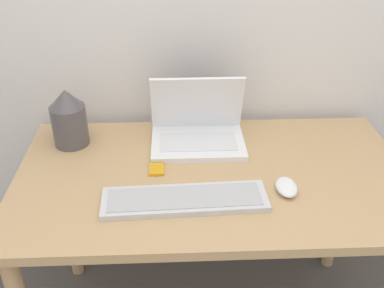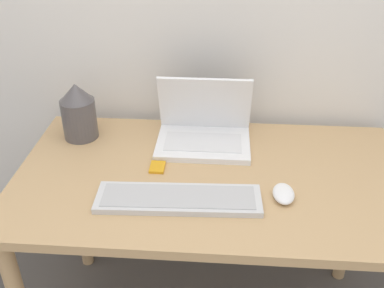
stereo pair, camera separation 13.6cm
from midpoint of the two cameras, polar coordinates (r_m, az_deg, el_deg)
desk at (r=1.46m, az=-0.09°, el=-6.69°), size 1.24×0.69×0.72m
laptop at (r=1.55m, az=-1.81°, el=1.87°), size 0.32×0.23×0.23m
keyboard at (r=1.29m, az=-3.97°, el=-7.15°), size 0.48×0.15×0.02m
mouse at (r=1.34m, az=9.07°, el=-5.52°), size 0.06×0.10×0.03m
vase at (r=1.59m, az=-17.81°, el=3.10°), size 0.12×0.12×0.20m
mp3_player at (r=1.43m, az=-7.24°, el=-3.32°), size 0.05×0.06×0.01m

